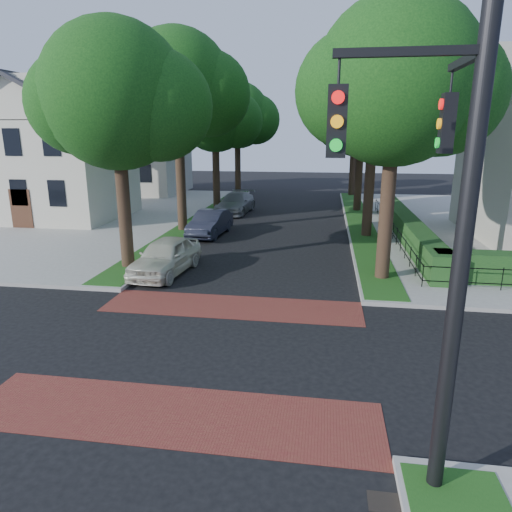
% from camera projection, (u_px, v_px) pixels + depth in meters
% --- Properties ---
extents(ground, '(120.00, 120.00, 0.00)m').
position_uv_depth(ground, '(209.00, 348.00, 12.92)').
color(ground, black).
rests_on(ground, ground).
extents(sidewalk_nw, '(30.00, 30.00, 0.15)m').
position_uv_depth(sidewalk_nw, '(18.00, 214.00, 33.86)').
color(sidewalk_nw, gray).
rests_on(sidewalk_nw, ground).
extents(crosswalk_far, '(9.00, 2.20, 0.01)m').
position_uv_depth(crosswalk_far, '(232.00, 307.00, 15.97)').
color(crosswalk_far, maroon).
rests_on(crosswalk_far, ground).
extents(crosswalk_near, '(9.00, 2.20, 0.01)m').
position_uv_depth(crosswalk_near, '(173.00, 415.00, 9.86)').
color(crosswalk_near, maroon).
rests_on(crosswalk_near, ground).
extents(storm_drain, '(0.65, 0.45, 0.01)m').
position_uv_depth(storm_drain, '(388.00, 502.00, 7.52)').
color(storm_drain, black).
rests_on(storm_drain, ground).
extents(grass_strip_ne, '(1.60, 29.80, 0.02)m').
position_uv_depth(grass_strip_ne, '(360.00, 222.00, 30.31)').
color(grass_strip_ne, '#174413').
rests_on(grass_strip_ne, sidewalk_ne).
extents(grass_strip_nw, '(1.60, 29.80, 0.02)m').
position_uv_depth(grass_strip_nw, '(202.00, 217.00, 31.88)').
color(grass_strip_nw, '#174413').
rests_on(grass_strip_nw, sidewalk_nw).
extents(tree_right_near, '(7.75, 6.67, 10.66)m').
position_uv_depth(tree_right_near, '(398.00, 85.00, 17.01)').
color(tree_right_near, black).
rests_on(tree_right_near, sidewalk_ne).
extents(tree_right_mid, '(8.25, 7.09, 11.22)m').
position_uv_depth(tree_right_mid, '(377.00, 92.00, 24.56)').
color(tree_right_mid, black).
rests_on(tree_right_mid, sidewalk_ne).
extents(tree_right_far, '(7.25, 6.23, 9.74)m').
position_uv_depth(tree_right_far, '(363.00, 118.00, 33.40)').
color(tree_right_far, black).
rests_on(tree_right_far, sidewalk_ne).
extents(tree_right_back, '(7.50, 6.45, 10.20)m').
position_uv_depth(tree_right_back, '(356.00, 117.00, 41.90)').
color(tree_right_back, black).
rests_on(tree_right_back, sidewalk_ne).
extents(tree_left_near, '(7.50, 6.45, 10.20)m').
position_uv_depth(tree_left_near, '(120.00, 98.00, 18.70)').
color(tree_left_near, black).
rests_on(tree_left_near, sidewalk_nw).
extents(tree_left_mid, '(8.00, 6.88, 11.48)m').
position_uv_depth(tree_left_mid, '(180.00, 88.00, 26.06)').
color(tree_left_mid, black).
rests_on(tree_left_mid, sidewalk_nw).
extents(tree_left_far, '(7.00, 6.02, 9.86)m').
position_uv_depth(tree_left_far, '(217.00, 116.00, 34.94)').
color(tree_left_far, black).
rests_on(tree_left_far, sidewalk_nw).
extents(tree_left_back, '(7.75, 6.66, 10.44)m').
position_uv_depth(tree_left_back, '(239.00, 116.00, 43.47)').
color(tree_left_back, black).
rests_on(tree_left_back, sidewalk_nw).
extents(hedge_main_road, '(1.00, 18.00, 1.20)m').
position_uv_depth(hedge_main_road, '(406.00, 226.00, 25.91)').
color(hedge_main_road, '#143A18').
rests_on(hedge_main_road, sidewalk_ne).
extents(fence_main_road, '(0.06, 18.00, 0.90)m').
position_uv_depth(fence_main_road, '(392.00, 228.00, 26.07)').
color(fence_main_road, black).
rests_on(fence_main_road, sidewalk_ne).
extents(house_left_near, '(10.00, 9.00, 10.14)m').
position_uv_depth(house_left_near, '(52.00, 146.00, 31.02)').
color(house_left_near, beige).
rests_on(house_left_near, sidewalk_nw).
extents(house_left_far, '(10.00, 9.00, 10.14)m').
position_uv_depth(house_left_far, '(135.00, 142.00, 44.37)').
color(house_left_far, '#B3B0A1').
rests_on(house_left_far, sidewalk_nw).
extents(traffic_signal, '(2.17, 2.00, 8.00)m').
position_uv_depth(traffic_signal, '(448.00, 216.00, 6.76)').
color(traffic_signal, black).
rests_on(traffic_signal, sidewalk_se).
extents(parked_car_front, '(2.29, 4.71, 1.55)m').
position_uv_depth(parked_car_front, '(165.00, 256.00, 19.53)').
color(parked_car_front, beige).
rests_on(parked_car_front, ground).
extents(parked_car_middle, '(1.92, 4.61, 1.48)m').
position_uv_depth(parked_car_middle, '(210.00, 223.00, 26.87)').
color(parked_car_middle, '#1F212F').
rests_on(parked_car_middle, ground).
extents(parked_car_rear, '(2.54, 5.42, 1.53)m').
position_uv_depth(parked_car_rear, '(236.00, 203.00, 34.37)').
color(parked_car_rear, gray).
rests_on(parked_car_rear, ground).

